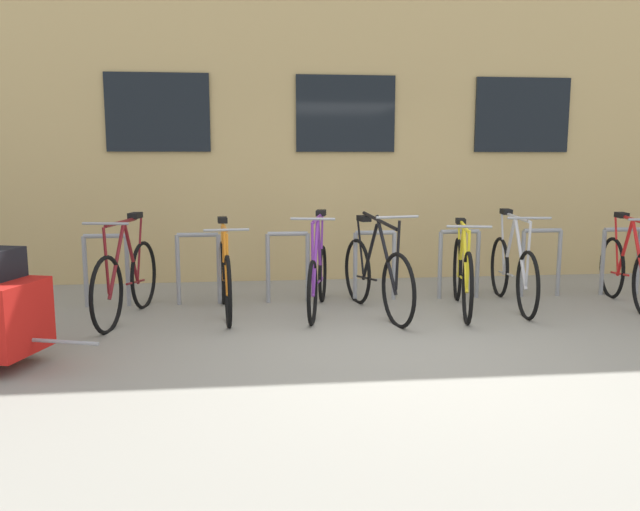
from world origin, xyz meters
TOP-DOWN VIEW (x-y plane):
  - ground_plane at (0.00, 0.00)m, footprint 42.00×42.00m
  - storefront_building at (0.00, 7.09)m, footprint 28.00×7.82m
  - bike_rack at (0.16, 1.90)m, footprint 6.50×0.05m
  - bicycle_orange at (-1.53, 1.45)m, footprint 0.44×1.74m
  - bicycle_maroon at (-2.52, 1.33)m, footprint 0.47×1.75m
  - bicycle_red at (2.89, 1.30)m, footprint 0.48×1.69m
  - bicycle_black at (0.06, 1.28)m, footprint 0.53×1.81m
  - bicycle_silver at (1.62, 1.45)m, footprint 0.44×1.81m
  - bicycle_yellow at (1.01, 1.33)m, footprint 0.55×1.78m
  - bicycle_purple at (-0.55, 1.44)m, footprint 0.51×1.67m

SIDE VIEW (x-z plane):
  - ground_plane at x=0.00m, z-range 0.00..0.00m
  - bicycle_purple at x=-0.55m, z-range -0.16..0.92m
  - bicycle_orange at x=-1.53m, z-range -0.12..0.89m
  - bicycle_yellow at x=1.01m, z-range -0.10..0.89m
  - bicycle_red at x=2.89m, z-range -0.13..0.91m
  - bicycle_silver at x=1.62m, z-range -0.14..0.93m
  - bicycle_black at x=0.06m, z-range -0.14..0.95m
  - bicycle_maroon at x=-2.52m, z-range -0.13..0.95m
  - bike_rack at x=0.16m, z-range 0.08..0.89m
  - storefront_building at x=0.00m, z-range 0.00..5.98m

